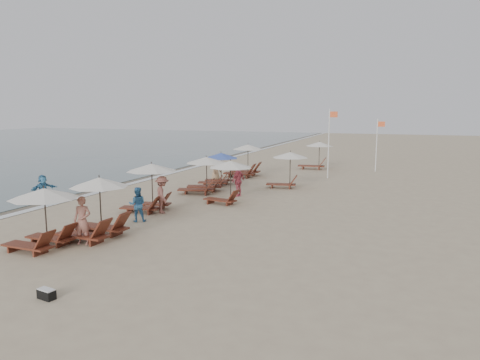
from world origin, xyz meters
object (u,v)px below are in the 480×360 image
at_px(flag_pole_near, 329,140).
at_px(beachgoer_mid_a, 137,204).
at_px(inland_station_2, 316,153).
at_px(beachgoer_near, 82,221).
at_px(lounger_station_0, 41,216).
at_px(lounger_station_3, 203,175).
at_px(lounger_station_1, 95,211).
at_px(inland_station_0, 227,175).
at_px(beachgoer_mid_b, 162,195).
at_px(waterline_walker, 43,189).
at_px(duffel_bag, 46,294).
at_px(lounger_station_4, 218,168).
at_px(beachgoer_far_b, 216,168).
at_px(lounger_station_2, 149,185).
at_px(lounger_station_5, 244,162).
at_px(inland_station_1, 287,165).
at_px(beachgoer_far_a, 238,181).

bearing_deg(flag_pole_near, beachgoer_mid_a, -109.69).
height_order(inland_station_2, beachgoer_near, inland_station_2).
xyz_separation_m(lounger_station_0, lounger_station_3, (0.55, 11.65, -0.10)).
bearing_deg(lounger_station_1, flag_pole_near, 73.15).
distance_m(lounger_station_0, beachgoer_mid_a, 4.59).
distance_m(inland_station_0, beachgoer_mid_b, 3.66).
height_order(waterline_walker, duffel_bag, waterline_walker).
distance_m(lounger_station_0, flag_pole_near, 20.99).
xyz_separation_m(lounger_station_3, flag_pole_near, (5.85, 8.29, 1.62)).
relative_size(lounger_station_1, waterline_walker, 1.75).
bearing_deg(duffel_bag, inland_station_0, 90.83).
bearing_deg(beachgoer_mid_b, inland_station_2, -52.96).
bearing_deg(inland_station_2, beachgoer_mid_b, -101.01).
relative_size(lounger_station_4, beachgoer_mid_a, 1.66).
distance_m(lounger_station_4, duffel_bag, 17.88).
height_order(beachgoer_mid_b, beachgoer_far_b, beachgoer_far_b).
height_order(lounger_station_2, lounger_station_5, lounger_station_5).
xyz_separation_m(lounger_station_5, beachgoer_near, (0.40, -17.64, -0.18)).
distance_m(lounger_station_0, beachgoer_mid_b, 6.37).
bearing_deg(lounger_station_0, lounger_station_5, 88.39).
relative_size(inland_station_1, beachgoer_mid_b, 1.49).
distance_m(lounger_station_3, lounger_station_4, 2.77).
xyz_separation_m(lounger_station_0, beachgoer_mid_a, (0.86, 4.49, -0.41)).
bearing_deg(beachgoer_mid_a, lounger_station_0, 51.18).
bearing_deg(lounger_station_4, duffel_bag, -80.55).
xyz_separation_m(lounger_station_5, waterline_walker, (-6.33, -12.64, -0.30)).
bearing_deg(inland_station_1, inland_station_0, -105.72).
distance_m(lounger_station_5, flag_pole_near, 6.24).
xyz_separation_m(lounger_station_3, waterline_walker, (-6.36, -5.69, -0.32)).
relative_size(lounger_station_0, beachgoer_near, 1.45).
bearing_deg(lounger_station_5, beachgoer_mid_b, -87.66).
bearing_deg(beachgoer_far_b, lounger_station_0, -172.26).
height_order(beachgoer_near, duffel_bag, beachgoer_near).
height_order(inland_station_0, waterline_walker, inland_station_0).
bearing_deg(lounger_station_3, beachgoer_mid_b, -84.91).
relative_size(beachgoer_near, beachgoer_far_b, 0.95).
bearing_deg(lounger_station_4, lounger_station_2, -90.61).
height_order(lounger_station_1, lounger_station_5, lounger_station_1).
height_order(lounger_station_2, inland_station_0, lounger_station_2).
bearing_deg(beachgoer_far_b, beachgoer_mid_a, -167.23).
xyz_separation_m(lounger_station_5, flag_pole_near, (5.87, 1.34, 1.64)).
bearing_deg(lounger_station_0, flag_pole_near, 72.22).
relative_size(lounger_station_1, inland_station_2, 0.92).
height_order(lounger_station_0, lounger_station_2, lounger_station_2).
bearing_deg(beachgoer_mid_a, inland_station_2, -128.42).
relative_size(lounger_station_2, beachgoer_near, 1.48).
height_order(beachgoer_mid_a, flag_pole_near, flag_pole_near).
height_order(inland_station_0, inland_station_2, same).
relative_size(lounger_station_3, inland_station_1, 1.07).
bearing_deg(beachgoer_far_a, lounger_station_3, -83.28).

